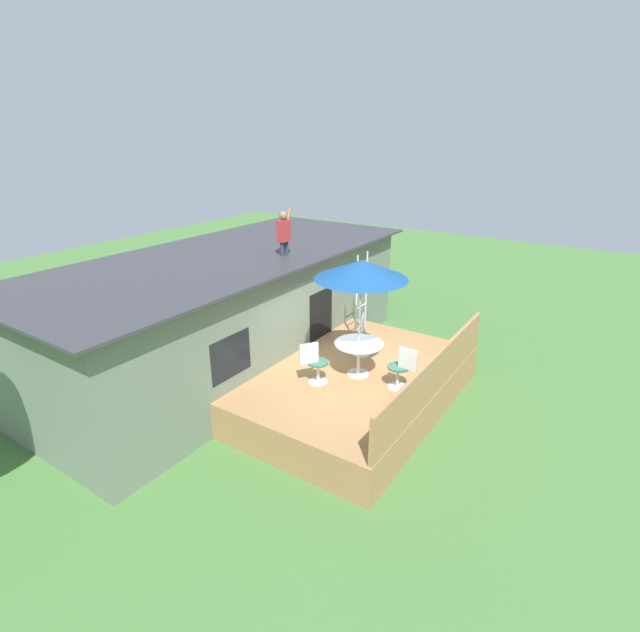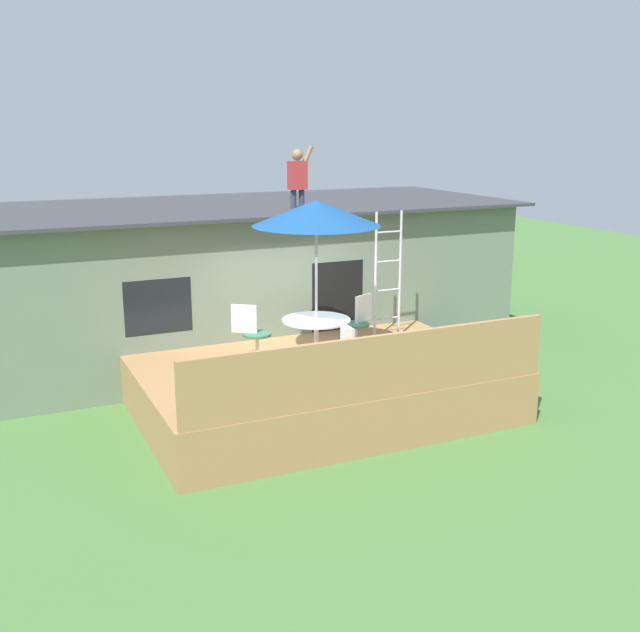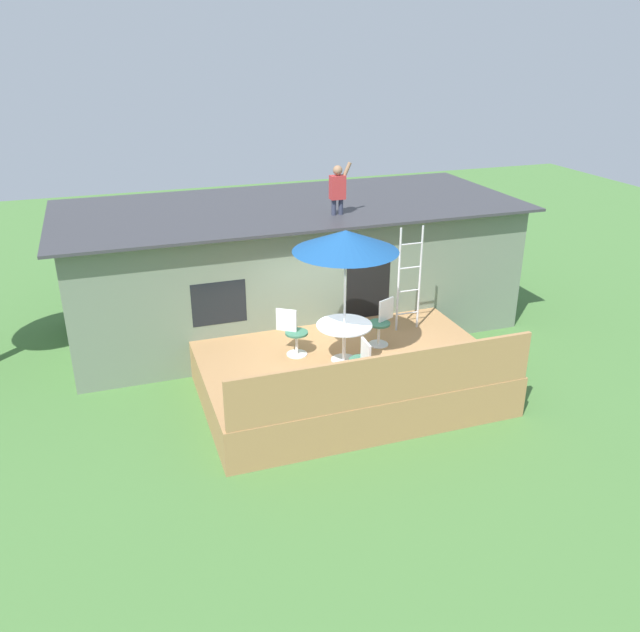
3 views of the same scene
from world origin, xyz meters
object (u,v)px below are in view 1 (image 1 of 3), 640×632
step_ladder (361,297)px  patio_umbrella (361,270)px  person_figure (284,230)px  patio_chair_left (315,363)px  patio_table (359,350)px  patio_chair_near (402,368)px  patio_chair_right (362,336)px

step_ladder → patio_umbrella: bearing=-152.0°
person_figure → patio_chair_left: bearing=-129.4°
patio_table → patio_chair_near: 1.03m
patio_chair_left → step_ladder: bearing=42.7°
person_figure → patio_chair_near: (-0.85, -3.58, -2.28)m
step_ladder → patio_chair_near: 2.75m
patio_chair_left → patio_chair_right: size_ratio=1.00×
step_ladder → patio_chair_left: size_ratio=2.39×
patio_table → person_figure: 3.44m
patio_chair_left → patio_table: bearing=-0.0°
patio_chair_right → patio_chair_near: bearing=30.5°
patio_table → step_ladder: bearing=28.0°
patio_table → patio_chair_right: bearing=25.0°
patio_table → patio_chair_near: size_ratio=1.13×
patio_umbrella → patio_chair_right: size_ratio=2.76×
patio_chair_left → patio_chair_near: size_ratio=1.00×
patio_umbrella → person_figure: bearing=72.5°
patio_table → patio_umbrella: patio_umbrella is taller
patio_umbrella → patio_chair_right: bearing=25.0°
patio_chair_right → patio_chair_near: same height
patio_chair_left → patio_chair_right: 1.79m
person_figure → step_ladder: bearing=-59.2°
patio_table → person_figure: bearing=72.5°
patio_umbrella → patio_chair_left: size_ratio=2.76×
patio_table → step_ladder: 2.07m
patio_table → patio_chair_right: (0.96, 0.45, -0.13)m
patio_table → patio_chair_right: 1.07m
patio_table → patio_chair_left: bearing=145.4°
patio_table → patio_umbrella: bearing=-90.0°
patio_table → patio_chair_right: size_ratio=1.13×
patio_chair_right → patio_chair_near: (-1.01, -1.47, 0.00)m
person_figure → patio_chair_near: size_ratio=1.21×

